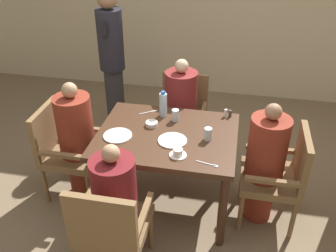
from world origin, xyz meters
name	(u,v)px	position (x,y,z in m)	size (l,w,h in m)	color
ground_plane	(167,202)	(0.00, 0.00, 0.00)	(16.00, 16.00, 0.00)	#7A664C
dining_table	(167,144)	(0.00, 0.00, 0.66)	(1.17, 0.92, 0.77)	#422819
chair_left_side	(65,147)	(-0.96, 0.00, 0.50)	(0.49, 0.49, 0.89)	brown
diner_in_left_chair	(77,140)	(-0.83, 0.00, 0.60)	(0.32, 0.32, 1.16)	maroon
chair_far_side	(183,113)	(0.00, 0.84, 0.50)	(0.49, 0.49, 0.89)	brown
diner_in_far_chair	(181,111)	(0.00, 0.70, 0.59)	(0.32, 0.32, 1.16)	maroon
chair_right_side	(280,173)	(0.96, 0.00, 0.50)	(0.49, 0.49, 0.89)	brown
diner_in_right_chair	(265,163)	(0.83, 0.00, 0.58)	(0.32, 0.32, 1.14)	maroon
chair_near_corner	(110,226)	(-0.23, -0.84, 0.50)	(0.49, 0.49, 0.89)	brown
diner_in_near_chair	(116,206)	(-0.23, -0.70, 0.56)	(0.32, 0.32, 1.09)	maroon
standing_host	(112,59)	(-0.88, 1.20, 0.90)	(0.28, 0.32, 1.67)	#2D2D33
plate_main_left	(172,140)	(0.07, -0.10, 0.77)	(0.24, 0.24, 0.01)	white
plate_main_right	(118,136)	(-0.39, -0.12, 0.77)	(0.24, 0.24, 0.01)	white
teacup_with_saucer	(178,153)	(0.14, -0.28, 0.79)	(0.14, 0.14, 0.06)	white
bowl_small	(152,124)	(-0.16, 0.10, 0.78)	(0.11, 0.11, 0.04)	white
water_bottle	(163,104)	(-0.09, 0.30, 0.88)	(0.07, 0.07, 0.24)	silver
glass_tall_near	(208,134)	(0.35, -0.02, 0.82)	(0.06, 0.06, 0.11)	silver
glass_tall_mid	(175,115)	(0.03, 0.23, 0.82)	(0.06, 0.06, 0.11)	silver
salt_shaker	(226,113)	(0.46, 0.39, 0.80)	(0.03, 0.03, 0.07)	white
pepper_shaker	(230,113)	(0.50, 0.39, 0.80)	(0.03, 0.03, 0.07)	#4C3D2D
fork_beside_plate	(210,164)	(0.40, -0.35, 0.77)	(0.17, 0.05, 0.00)	silver
knife_beside_plate	(149,112)	(-0.23, 0.33, 0.77)	(0.16, 0.12, 0.00)	silver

